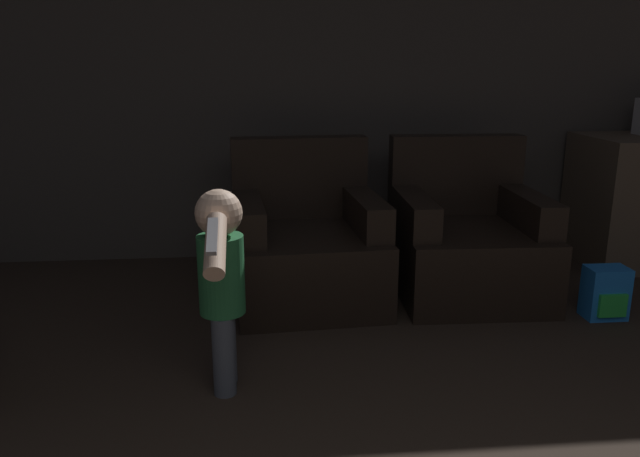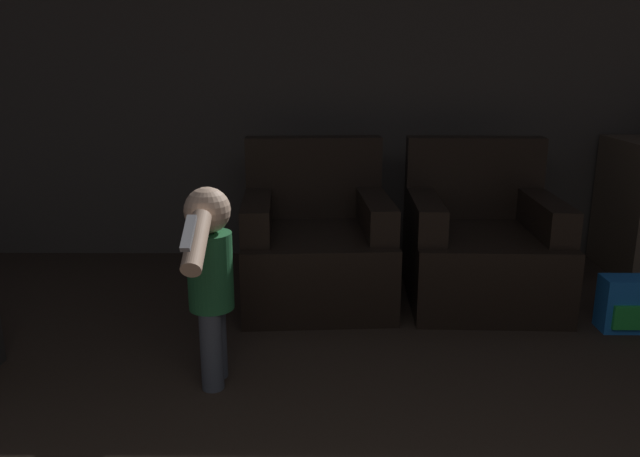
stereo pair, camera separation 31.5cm
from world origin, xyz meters
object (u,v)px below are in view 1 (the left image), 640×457
person_toddler (221,275)px  armchair_left (306,246)px  armchair_right (466,242)px  toy_backpack (605,293)px

person_toddler → armchair_left: bearing=-22.1°
armchair_right → person_toddler: size_ratio=1.05×
armchair_left → person_toddler: (-0.44, -1.08, 0.21)m
armchair_right → armchair_left: bearing=-178.3°
armchair_left → armchair_right: bearing=-3.7°
armchair_left → armchair_right: (0.99, 0.00, 0.00)m
armchair_right → person_toddler: (-1.43, -1.08, 0.21)m
armchair_left → toy_backpack: armchair_left is taller
armchair_right → person_toddler: armchair_right is taller
toy_backpack → armchair_right: bearing=142.8°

